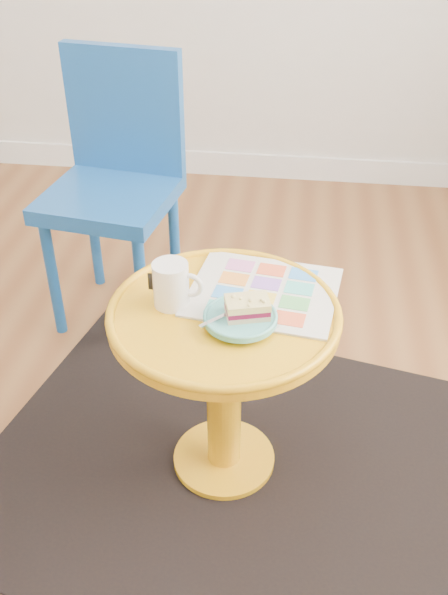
# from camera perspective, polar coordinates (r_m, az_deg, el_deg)

# --- Properties ---
(rug) EXTENTS (1.51, 1.35, 0.01)m
(rug) POSITION_cam_1_polar(r_m,az_deg,el_deg) (1.92, 0.00, -13.84)
(rug) COLOR black
(rug) RESTS_ON ground
(side_table) EXTENTS (0.55, 0.55, 0.52)m
(side_table) POSITION_cam_1_polar(r_m,az_deg,el_deg) (1.65, 0.00, -5.32)
(side_table) COLOR orange
(side_table) RESTS_ON ground
(chair) EXTENTS (0.46, 0.46, 0.91)m
(chair) POSITION_cam_1_polar(r_m,az_deg,el_deg) (2.27, -9.25, 10.51)
(chair) COLOR #164E94
(chair) RESTS_ON ground
(newspaper) EXTENTS (0.39, 0.35, 0.01)m
(newspaper) POSITION_cam_1_polar(r_m,az_deg,el_deg) (1.62, 3.41, 0.49)
(newspaper) COLOR silver
(newspaper) RESTS_ON side_table
(mug) EXTENTS (0.12, 0.09, 0.11)m
(mug) POSITION_cam_1_polar(r_m,az_deg,el_deg) (1.56, -4.51, 1.23)
(mug) COLOR white
(mug) RESTS_ON side_table
(plate) EXTENTS (0.17, 0.17, 0.02)m
(plate) POSITION_cam_1_polar(r_m,az_deg,el_deg) (1.51, 1.42, -1.81)
(plate) COLOR #51ADA7
(plate) RESTS_ON newspaper
(cake_slice) EXTENTS (0.11, 0.09, 0.04)m
(cake_slice) POSITION_cam_1_polar(r_m,az_deg,el_deg) (1.50, 2.02, -0.86)
(cake_slice) COLOR #D3BC8C
(cake_slice) RESTS_ON plate
(fork) EXTENTS (0.11, 0.11, 0.00)m
(fork) POSITION_cam_1_polar(r_m,az_deg,el_deg) (1.51, 0.26, -1.45)
(fork) COLOR silver
(fork) RESTS_ON plate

